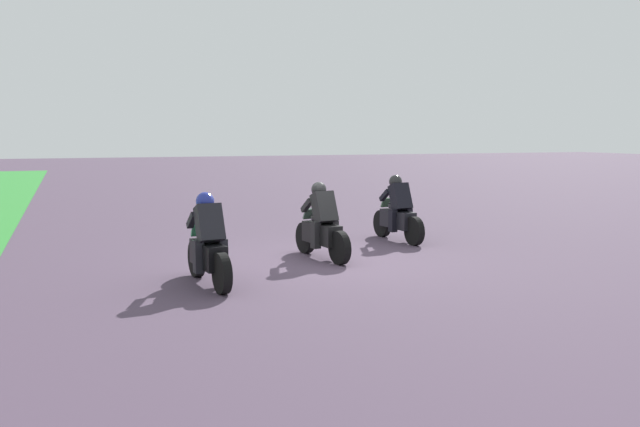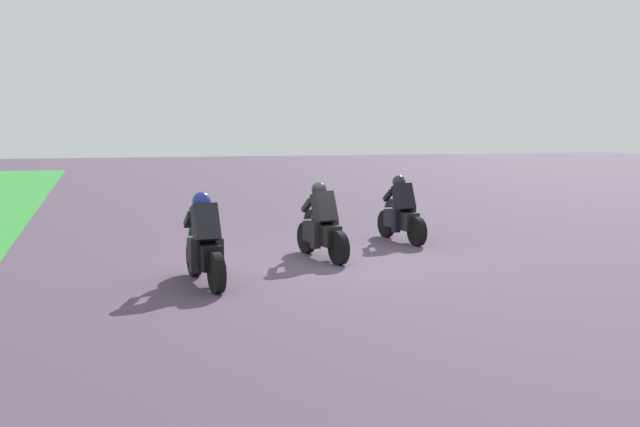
% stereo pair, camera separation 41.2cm
% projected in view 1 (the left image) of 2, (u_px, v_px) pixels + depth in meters
% --- Properties ---
extents(ground_plane, '(120.00, 120.00, 0.00)m').
position_uv_depth(ground_plane, '(323.00, 260.00, 13.02)').
color(ground_plane, '#4E3D50').
extents(rider_lane_a, '(2.04, 0.55, 1.51)m').
position_uv_depth(rider_lane_a, '(398.00, 214.00, 15.33)').
color(rider_lane_a, black).
rests_on(rider_lane_a, ground_plane).
extents(rider_lane_b, '(2.04, 0.59, 1.51)m').
position_uv_depth(rider_lane_b, '(322.00, 227.00, 13.15)').
color(rider_lane_b, black).
rests_on(rider_lane_b, ground_plane).
extents(rider_lane_c, '(2.04, 0.57, 1.51)m').
position_uv_depth(rider_lane_c, '(208.00, 247.00, 10.86)').
color(rider_lane_c, black).
rests_on(rider_lane_c, ground_plane).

